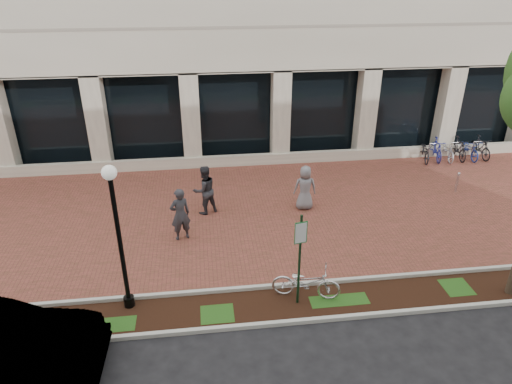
{
  "coord_description": "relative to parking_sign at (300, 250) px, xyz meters",
  "views": [
    {
      "loc": [
        -1.61,
        -14.74,
        8.18
      ],
      "look_at": [
        0.16,
        -0.8,
        1.22
      ],
      "focal_mm": 32.0,
      "sensor_mm": 36.0,
      "label": 1
    }
  ],
  "objects": [
    {
      "name": "curb_street_side",
      "position": [
        -0.73,
        -0.77,
        -1.65
      ],
      "size": [
        40.0,
        0.12,
        0.12
      ],
      "primitive_type": "cube",
      "color": "#B6B6AC",
      "rests_on": "ground"
    },
    {
      "name": "bike_rack_cluster",
      "position": [
        9.38,
        9.27,
        -1.23
      ],
      "size": [
        3.51,
        1.85,
        1.02
      ],
      "rotation": [
        0.0,
        0.0,
        -0.15
      ],
      "color": "black",
      "rests_on": "ground"
    },
    {
      "name": "bollard",
      "position": [
        7.77,
        5.9,
        -1.28
      ],
      "size": [
        0.12,
        0.12,
        0.85
      ],
      "color": "silver",
      "rests_on": "ground"
    },
    {
      "name": "parking_sign",
      "position": [
        0.0,
        0.0,
        0.0
      ],
      "size": [
        0.34,
        0.07,
        2.73
      ],
      "rotation": [
        0.0,
        0.0,
        0.19
      ],
      "color": "#14371D",
      "rests_on": "ground"
    },
    {
      "name": "pedestrian_left",
      "position": [
        -3.16,
        3.71,
        -0.79
      ],
      "size": [
        0.78,
        0.64,
        1.85
      ],
      "primitive_type": "imported",
      "rotation": [
        0.0,
        0.0,
        3.48
      ],
      "color": "#2C2D32",
      "rests_on": "ground"
    },
    {
      "name": "planting_strip",
      "position": [
        -0.73,
        -0.02,
        -1.71
      ],
      "size": [
        40.0,
        1.5,
        0.01
      ],
      "primitive_type": "cube",
      "color": "black",
      "rests_on": "ground"
    },
    {
      "name": "curb_plaza_side",
      "position": [
        -0.73,
        0.73,
        -1.65
      ],
      "size": [
        40.0,
        0.12,
        0.12
      ],
      "primitive_type": "cube",
      "color": "#B6B6AC",
      "rests_on": "ground"
    },
    {
      "name": "lamppost",
      "position": [
        -4.49,
        0.47,
        0.61
      ],
      "size": [
        0.36,
        0.36,
        4.09
      ],
      "color": "black",
      "rests_on": "ground"
    },
    {
      "name": "ground",
      "position": [
        -0.73,
        5.23,
        -1.71
      ],
      "size": [
        120.0,
        120.0,
        0.0
      ],
      "primitive_type": "plane",
      "color": "black",
      "rests_on": "ground"
    },
    {
      "name": "brick_plaza",
      "position": [
        -0.73,
        5.23,
        -1.71
      ],
      "size": [
        40.0,
        9.0,
        0.01
      ],
      "primitive_type": "cube",
      "color": "brown",
      "rests_on": "ground"
    },
    {
      "name": "pedestrian_right",
      "position": [
        1.37,
        5.3,
        -0.86
      ],
      "size": [
        0.87,
        0.61,
        1.7
      ],
      "primitive_type": "imported",
      "rotation": [
        0.0,
        0.0,
        3.06
      ],
      "color": "slate",
      "rests_on": "ground"
    },
    {
      "name": "locked_bicycle",
      "position": [
        0.27,
        0.24,
        -1.22
      ],
      "size": [
        1.98,
        1.14,
        0.98
      ],
      "primitive_type": "imported",
      "rotation": [
        0.0,
        0.0,
        1.29
      ],
      "color": "silver",
      "rests_on": "ground"
    },
    {
      "name": "pedestrian_mid",
      "position": [
        -2.32,
        5.43,
        -0.79
      ],
      "size": [
        1.12,
        1.02,
        1.85
      ],
      "primitive_type": "imported",
      "rotation": [
        0.0,
        0.0,
        3.6
      ],
      "color": "#2B2C31",
      "rests_on": "ground"
    }
  ]
}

